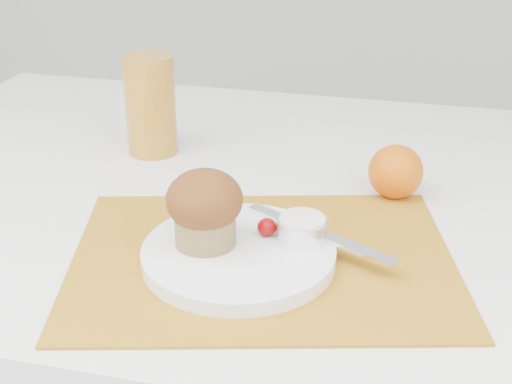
% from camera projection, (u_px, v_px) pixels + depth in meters
% --- Properties ---
extents(placemat, '(0.48, 0.40, 0.00)m').
position_uv_depth(placemat, '(263.00, 259.00, 0.79)').
color(placemat, '#AF7418').
rests_on(placemat, table).
extents(plate, '(0.26, 0.26, 0.02)m').
position_uv_depth(plate, '(239.00, 254.00, 0.78)').
color(plate, white).
rests_on(plate, placemat).
extents(ramekin, '(0.06, 0.06, 0.02)m').
position_uv_depth(ramekin, '(302.00, 230.00, 0.78)').
color(ramekin, white).
rests_on(ramekin, plate).
extents(cream, '(0.06, 0.06, 0.01)m').
position_uv_depth(cream, '(302.00, 220.00, 0.78)').
color(cream, white).
rests_on(cream, ramekin).
extents(raspberry_near, '(0.02, 0.02, 0.02)m').
position_uv_depth(raspberry_near, '(267.00, 227.00, 0.79)').
color(raspberry_near, '#570202').
rests_on(raspberry_near, plate).
extents(raspberry_far, '(0.02, 0.02, 0.02)m').
position_uv_depth(raspberry_far, '(287.00, 234.00, 0.78)').
color(raspberry_far, '#60021B').
rests_on(raspberry_far, plate).
extents(butter_knife, '(0.18, 0.10, 0.00)m').
position_uv_depth(butter_knife, '(319.00, 234.00, 0.80)').
color(butter_knife, silver).
rests_on(butter_knife, plate).
extents(orange, '(0.07, 0.07, 0.07)m').
position_uv_depth(orange, '(396.00, 172.00, 0.92)').
color(orange, '#DB6107').
rests_on(orange, table).
extents(juice_glass, '(0.08, 0.08, 0.15)m').
position_uv_depth(juice_glass, '(151.00, 105.00, 1.04)').
color(juice_glass, '#BE8123').
rests_on(juice_glass, table).
extents(muffin, '(0.08, 0.08, 0.09)m').
position_uv_depth(muffin, '(205.00, 207.00, 0.76)').
color(muffin, olive).
rests_on(muffin, plate).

